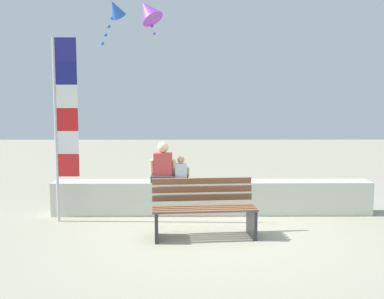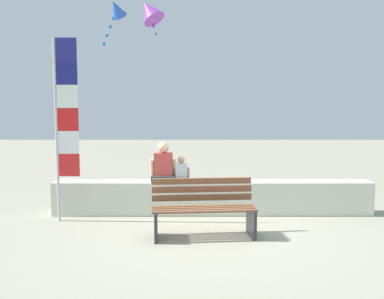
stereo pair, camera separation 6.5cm
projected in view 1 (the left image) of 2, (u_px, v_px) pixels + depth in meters
The scene contains 8 objects.
ground_plane at pixel (216, 231), 6.79m from camera, with size 40.00×40.00×0.00m, color gray.
seawall_ledge at pixel (212, 197), 7.90m from camera, with size 5.96×0.48×0.62m, color beige.
park_bench at pixel (204, 210), 6.49m from camera, with size 1.64×0.74×0.88m.
person_adult at pixel (163, 166), 7.80m from camera, with size 0.49×0.36×0.75m.
person_child at pixel (181, 172), 7.81m from camera, with size 0.31×0.23×0.48m.
flag_banner at pixel (63, 117), 7.21m from camera, with size 0.41×0.05×3.19m.
kite_blue at pixel (115, 10), 9.21m from camera, with size 0.66×0.60×1.01m.
kite_purple at pixel (148, 11), 10.93m from camera, with size 0.99×0.90×0.98m.
Camera 1 is at (-0.45, -6.63, 1.99)m, focal length 39.04 mm.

